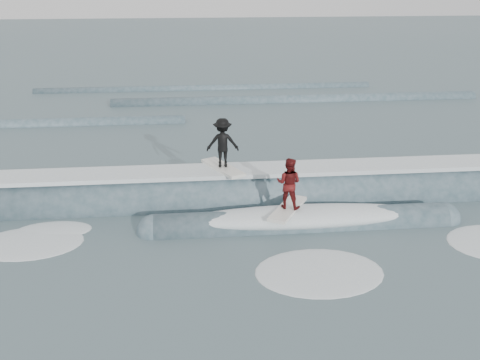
{
  "coord_description": "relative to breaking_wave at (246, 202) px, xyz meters",
  "views": [
    {
      "loc": [
        -1.56,
        -13.01,
        7.28
      ],
      "look_at": [
        0.0,
        2.68,
        1.1
      ],
      "focal_mm": 40.0,
      "sensor_mm": 36.0,
      "label": 1
    }
  ],
  "objects": [
    {
      "name": "whitewater",
      "position": [
        -0.88,
        -3.11,
        -0.04
      ],
      "size": [
        16.43,
        4.97,
        0.1
      ],
      "color": "white",
      "rests_on": "ground"
    },
    {
      "name": "surfer_red",
      "position": [
        1.05,
        -1.86,
        1.26
      ],
      "size": [
        1.49,
        2.0,
        1.66
      ],
      "color": "white",
      "rests_on": "ground"
    },
    {
      "name": "surfer_black",
      "position": [
        -0.76,
        0.34,
        1.92
      ],
      "size": [
        1.39,
        2.03,
        1.74
      ],
      "color": "white",
      "rests_on": "ground"
    },
    {
      "name": "breaking_wave",
      "position": [
        0.0,
        0.0,
        0.0
      ],
      "size": [
        23.27,
        3.83,
        2.11
      ],
      "color": "#324B55",
      "rests_on": "ground"
    },
    {
      "name": "ground",
      "position": [
        -0.28,
        -3.33,
        -0.04
      ],
      "size": [
        160.0,
        160.0,
        0.0
      ],
      "primitive_type": "plane",
      "color": "#425A60",
      "rests_on": "ground"
    },
    {
      "name": "far_swells",
      "position": [
        -2.41,
        14.32,
        -0.04
      ],
      "size": [
        39.72,
        8.65,
        0.8
      ],
      "color": "#324B55",
      "rests_on": "ground"
    }
  ]
}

